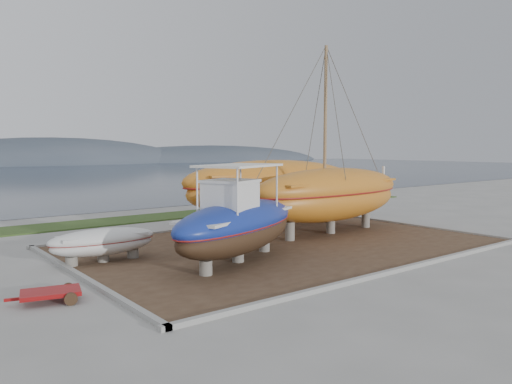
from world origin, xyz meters
TOP-DOWN VIEW (x-y plane):
  - ground at (0.00, 0.00)m, footprint 140.00×140.00m
  - dirt_patch at (0.00, 4.00)m, footprint 18.00×12.00m
  - curb_frame at (0.00, 4.00)m, footprint 18.60×12.60m
  - grass_strip at (0.00, 15.50)m, footprint 44.00×3.00m
  - blue_caique at (-3.67, 2.44)m, footprint 7.93×5.27m
  - white_dinghy at (-7.66, 5.64)m, footprint 4.12×1.67m
  - orange_sailboat at (3.70, 4.64)m, footprint 10.18×3.48m
  - orange_bare_hull at (3.14, 8.48)m, footprint 11.11×4.85m
  - red_trailer at (-10.63, 1.91)m, footprint 2.61×1.74m

SIDE VIEW (x-z plane):
  - ground at x=0.00m, z-range 0.00..0.00m
  - dirt_patch at x=0.00m, z-range 0.00..0.06m
  - grass_strip at x=0.00m, z-range 0.00..0.08m
  - curb_frame at x=0.00m, z-range 0.00..0.15m
  - red_trailer at x=-10.63m, z-range 0.00..0.34m
  - white_dinghy at x=-7.66m, z-range 0.06..1.28m
  - orange_bare_hull at x=3.14m, z-range 0.06..3.58m
  - blue_caique at x=-3.67m, z-range 0.06..3.73m
  - orange_sailboat at x=3.70m, z-range 0.06..9.26m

